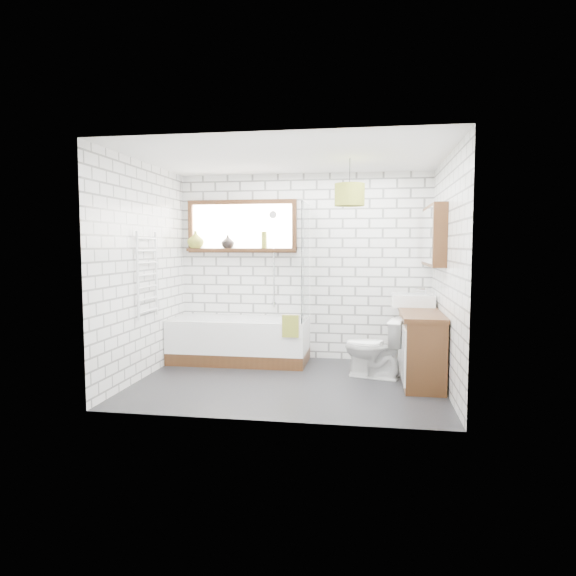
% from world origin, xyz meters
% --- Properties ---
extents(floor, '(3.40, 2.60, 0.01)m').
position_xyz_m(floor, '(0.00, 0.00, -0.01)').
color(floor, black).
rests_on(floor, ground).
extents(ceiling, '(3.40, 2.60, 0.01)m').
position_xyz_m(ceiling, '(0.00, 0.00, 2.50)').
color(ceiling, white).
rests_on(ceiling, ground).
extents(wall_back, '(3.40, 0.01, 2.50)m').
position_xyz_m(wall_back, '(0.00, 1.30, 1.25)').
color(wall_back, white).
rests_on(wall_back, ground).
extents(wall_front, '(3.40, 0.01, 2.50)m').
position_xyz_m(wall_front, '(0.00, -1.30, 1.25)').
color(wall_front, white).
rests_on(wall_front, ground).
extents(wall_left, '(0.01, 2.60, 2.50)m').
position_xyz_m(wall_left, '(-1.70, 0.00, 1.25)').
color(wall_left, white).
rests_on(wall_left, ground).
extents(wall_right, '(0.01, 2.60, 2.50)m').
position_xyz_m(wall_right, '(1.70, 0.00, 1.25)').
color(wall_right, white).
rests_on(wall_right, ground).
extents(window, '(1.52, 0.16, 0.68)m').
position_xyz_m(window, '(-0.85, 1.26, 1.80)').
color(window, '#351D0E').
rests_on(window, wall_back).
extents(towel_radiator, '(0.06, 0.52, 1.00)m').
position_xyz_m(towel_radiator, '(-1.66, 0.00, 1.20)').
color(towel_radiator, white).
rests_on(towel_radiator, wall_left).
extents(mirror_cabinet, '(0.16, 1.20, 0.70)m').
position_xyz_m(mirror_cabinet, '(1.62, 0.60, 1.65)').
color(mirror_cabinet, '#351D0E').
rests_on(mirror_cabinet, wall_right).
extents(shower_riser, '(0.02, 0.02, 1.30)m').
position_xyz_m(shower_riser, '(-0.40, 1.26, 1.35)').
color(shower_riser, silver).
rests_on(shower_riser, wall_back).
extents(bathtub, '(1.79, 0.79, 0.58)m').
position_xyz_m(bathtub, '(-0.80, 0.91, 0.29)').
color(bathtub, white).
rests_on(bathtub, floor).
extents(shower_screen, '(0.02, 0.72, 1.50)m').
position_xyz_m(shower_screen, '(0.08, 0.91, 1.33)').
color(shower_screen, white).
rests_on(shower_screen, bathtub).
extents(towel_green, '(0.20, 0.05, 0.27)m').
position_xyz_m(towel_green, '(-0.05, 0.51, 0.56)').
color(towel_green, olive).
rests_on(towel_green, bathtub).
extents(towel_beige, '(0.21, 0.05, 0.28)m').
position_xyz_m(towel_beige, '(-0.05, 0.51, 0.56)').
color(towel_beige, tan).
rests_on(towel_beige, bathtub).
extents(vanity, '(0.45, 1.39, 0.79)m').
position_xyz_m(vanity, '(1.48, 0.34, 0.40)').
color(vanity, '#351D0E').
rests_on(vanity, floor).
extents(basin, '(0.50, 0.44, 0.15)m').
position_xyz_m(basin, '(1.42, 0.84, 0.87)').
color(basin, white).
rests_on(basin, vanity).
extents(tap, '(0.03, 0.03, 0.17)m').
position_xyz_m(tap, '(1.58, 0.84, 0.93)').
color(tap, silver).
rests_on(tap, vanity).
extents(toilet, '(0.56, 0.77, 0.71)m').
position_xyz_m(toilet, '(0.95, 0.37, 0.35)').
color(toilet, white).
rests_on(toilet, floor).
extents(vase_olive, '(0.23, 0.23, 0.24)m').
position_xyz_m(vase_olive, '(-1.50, 1.23, 1.60)').
color(vase_olive, olive).
rests_on(vase_olive, window).
extents(vase_dark, '(0.22, 0.22, 0.18)m').
position_xyz_m(vase_dark, '(-1.04, 1.23, 1.57)').
color(vase_dark, black).
rests_on(vase_dark, window).
extents(bottle, '(0.09, 0.09, 0.23)m').
position_xyz_m(bottle, '(-0.53, 1.23, 1.59)').
color(bottle, olive).
rests_on(bottle, window).
extents(pendant, '(0.33, 0.33, 0.25)m').
position_xyz_m(pendant, '(0.66, 0.18, 2.10)').
color(pendant, olive).
rests_on(pendant, ceiling).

